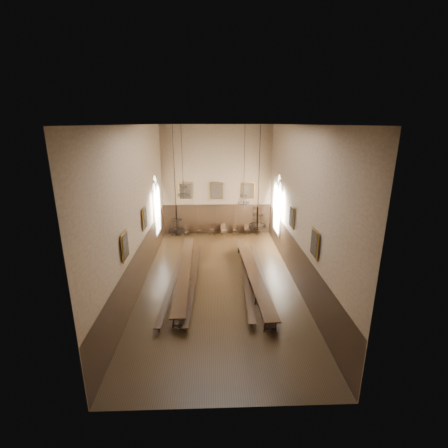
{
  "coord_description": "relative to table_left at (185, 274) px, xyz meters",
  "views": [
    {
      "loc": [
        -0.34,
        -17.48,
        9.07
      ],
      "look_at": [
        0.33,
        1.5,
        3.15
      ],
      "focal_mm": 26.0,
      "sensor_mm": 36.0,
      "label": 1
    }
  ],
  "objects": [
    {
      "name": "window_left",
      "position": [
        -2.36,
        5.25,
        2.99
      ],
      "size": [
        0.2,
        2.2,
        4.6
      ],
      "primitive_type": null,
      "color": "white",
      "rests_on": "wall_left"
    },
    {
      "name": "portrait_right_1",
      "position": [
        6.45,
        -3.75,
        3.29
      ],
      "size": [
        0.12,
        1.0,
        1.3
      ],
      "color": "#A97928",
      "rests_on": "wall_right"
    },
    {
      "name": "chair_2",
      "position": [
        0.58,
        8.25,
        -0.14
      ],
      "size": [
        0.49,
        0.49,
        0.88
      ],
      "rotation": [
        0.0,
        0.0,
        -0.3
      ],
      "color": "black",
      "rests_on": "floor"
    },
    {
      "name": "chair_1",
      "position": [
        -0.53,
        8.21,
        -0.13
      ],
      "size": [
        0.41,
        0.41,
        0.91
      ],
      "rotation": [
        0.0,
        0.0,
        0.02
      ],
      "color": "black",
      "rests_on": "floor"
    },
    {
      "name": "portrait_right_0",
      "position": [
        6.45,
        0.75,
        3.29
      ],
      "size": [
        0.12,
        1.0,
        1.3
      ],
      "color": "#A97928",
      "rests_on": "wall_right"
    },
    {
      "name": "chair_6",
      "position": [
        4.61,
        8.31,
        -0.15
      ],
      "size": [
        0.47,
        0.47,
        0.86
      ],
      "rotation": [
        0.0,
        0.0,
        0.27
      ],
      "color": "black",
      "rests_on": "floor"
    },
    {
      "name": "bench_left_inner",
      "position": [
        0.57,
        -0.36,
        -0.12
      ],
      "size": [
        0.58,
        10.22,
        0.46
      ],
      "rotation": [
        0.0,
        0.0,
        -0.03
      ],
      "color": "black",
      "rests_on": "floor"
    },
    {
      "name": "chair_7",
      "position": [
        5.61,
        8.23,
        -0.13
      ],
      "size": [
        0.5,
        0.5,
        0.93
      ],
      "rotation": [
        0.0,
        0.0,
        0.25
      ],
      "color": "black",
      "rests_on": "floor"
    },
    {
      "name": "ceiling",
      "position": [
        2.07,
        -0.25,
        8.6
      ],
      "size": [
        9.0,
        18.0,
        0.02
      ],
      "primitive_type": "cube",
      "color": "black",
      "rests_on": "ground"
    },
    {
      "name": "portrait_back_1",
      "position": [
        2.07,
        8.63,
        3.29
      ],
      "size": [
        1.1,
        0.12,
        1.4
      ],
      "color": "#A97928",
      "rests_on": "wall_back"
    },
    {
      "name": "portrait_left_0",
      "position": [
        -2.31,
        0.75,
        3.29
      ],
      "size": [
        0.12,
        1.0,
        1.3
      ],
      "color": "#A97928",
      "rests_on": "wall_left"
    },
    {
      "name": "chandelier_front_left",
      "position": [
        -0.01,
        -2.92,
        4.11
      ],
      "size": [
        0.81,
        0.81,
        4.97
      ],
      "color": "black",
      "rests_on": "ceiling"
    },
    {
      "name": "bench_right_inner",
      "position": [
        3.62,
        0.02,
        -0.11
      ],
      "size": [
        0.65,
        10.61,
        0.48
      ],
      "rotation": [
        0.0,
        0.0,
        -0.03
      ],
      "color": "black",
      "rests_on": "floor"
    },
    {
      "name": "window_right",
      "position": [
        6.5,
        5.25,
        2.99
      ],
      "size": [
        0.2,
        2.2,
        4.6
      ],
      "primitive_type": null,
      "color": "white",
      "rests_on": "wall_right"
    },
    {
      "name": "table_right",
      "position": [
        4.03,
        -0.51,
        -0.01
      ],
      "size": [
        1.24,
        10.36,
        0.81
      ],
      "rotation": [
        0.0,
        0.0,
        0.05
      ],
      "color": "black",
      "rests_on": "floor"
    },
    {
      "name": "chair_4",
      "position": [
        2.61,
        8.25,
        -0.12
      ],
      "size": [
        0.54,
        0.54,
        0.97
      ],
      "rotation": [
        0.0,
        0.0,
        0.32
      ],
      "color": "black",
      "rests_on": "floor"
    },
    {
      "name": "portrait_back_2",
      "position": [
        4.67,
        8.63,
        3.29
      ],
      "size": [
        1.1,
        0.12,
        1.4
      ],
      "color": "#A97928",
      "rests_on": "wall_back"
    },
    {
      "name": "portrait_back_0",
      "position": [
        -0.53,
        8.63,
        3.29
      ],
      "size": [
        1.1,
        0.12,
        1.4
      ],
      "color": "#A97928",
      "rests_on": "wall_back"
    },
    {
      "name": "wall_front",
      "position": [
        2.07,
        -9.26,
        4.09
      ],
      "size": [
        9.0,
        0.02,
        9.0
      ],
      "primitive_type": "cube",
      "color": "#826A50",
      "rests_on": "ground"
    },
    {
      "name": "chandelier_front_right",
      "position": [
        3.84,
        -3.11,
        4.37
      ],
      "size": [
        0.79,
        0.79,
        4.7
      ],
      "color": "black",
      "rests_on": "ceiling"
    },
    {
      "name": "chandelier_back_right",
      "position": [
        3.72,
        2.65,
        4.09
      ],
      "size": [
        0.77,
        0.77,
        5.02
      ],
      "color": "black",
      "rests_on": "ceiling"
    },
    {
      "name": "chair_5",
      "position": [
        3.6,
        8.26,
        -0.14
      ],
      "size": [
        0.43,
        0.43,
        0.89
      ],
      "rotation": [
        0.0,
        0.0,
        -0.11
      ],
      "color": "black",
      "rests_on": "floor"
    },
    {
      "name": "bench_right_outer",
      "position": [
        4.63,
        -0.28,
        -0.13
      ],
      "size": [
        0.31,
        9.69,
        0.44
      ],
      "rotation": [
        0.0,
        0.0,
        -0.0
      ],
      "color": "black",
      "rests_on": "floor"
    },
    {
      "name": "floor",
      "position": [
        2.07,
        -0.25,
        -0.42
      ],
      "size": [
        9.0,
        18.0,
        0.02
      ],
      "primitive_type": "cube",
      "color": "black",
      "rests_on": "ground"
    },
    {
      "name": "chair_0",
      "position": [
        -1.46,
        8.35,
        -0.11
      ],
      "size": [
        0.45,
        0.45,
        1.0
      ],
      "rotation": [
        0.0,
        0.0,
        -0.02
      ],
      "color": "black",
      "rests_on": "floor"
    },
    {
      "name": "bench_left_outer",
      "position": [
        -0.58,
        -0.32,
        -0.11
      ],
      "size": [
        0.73,
        10.28,
        0.46
      ],
      "rotation": [
        0.0,
        0.0,
        -0.04
      ],
      "color": "black",
      "rests_on": "floor"
    },
    {
      "name": "chandelier_back_left",
      "position": [
        -0.1,
        2.29,
        4.68
      ],
      "size": [
        0.77,
        0.77,
        4.36
      ],
      "color": "black",
      "rests_on": "ceiling"
    },
    {
      "name": "wainscot_panelling",
      "position": [
        2.07,
        -0.25,
        0.84
      ],
      "size": [
        9.0,
        18.0,
        2.5
      ],
      "primitive_type": null,
      "color": "black",
      "rests_on": "floor"
    },
    {
      "name": "wall_back",
      "position": [
        2.07,
        8.76,
        4.09
      ],
      "size": [
        9.0,
        0.02,
        9.0
      ],
      "primitive_type": "cube",
      "color": "#826A50",
      "rests_on": "ground"
    },
    {
      "name": "wall_right",
      "position": [
        6.58,
        -0.25,
        4.09
      ],
      "size": [
        0.02,
        18.0,
        9.0
      ],
      "primitive_type": "cube",
      "color": "#826A50",
      "rests_on": "ground"
    },
    {
      "name": "portrait_left_1",
      "position": [
        -2.31,
        -3.75,
        3.29
      ],
      "size": [
        0.12,
        1.0,
        1.3
      ],
      "color": "#A97928",
      "rests_on": "wall_left"
    },
    {
      "name": "chair_3",
      "position": [
        1.64,
        8.31,
        -0.13
      ],
      "size": [
        0.53,
        0.53,
        0.94
      ],
      "rotation": [
        0.0,
        0.0,
        -0.34
      ],
      "color": "black",
      "rests_on": "floor"
    },
    {
      "name": "table_left",
      "position": [
        0.0,
        0.0,
        0.0
      ],
      "size": [
        0.94,
        10.5,
        0.82
      ],
      "rotation": [
        0.0,
        0.0,
        0.02
      ],
      "color": "black",
      "rests_on": "floor"
    },
    {
      "name": "wall_left",
      "position": [
        -2.44,
        -0.25,
        4.09
      ],
      "size": [
        0.02,
        18.0,
        9.0
      ],
      "primitive_type": "cube",
      "color": "#826A50",
      "rests_on": "ground"
    }
  ]
}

